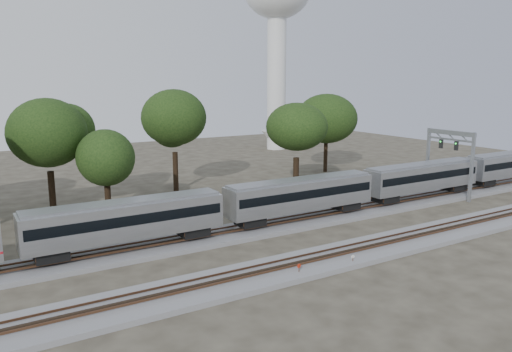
# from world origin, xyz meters

# --- Properties ---
(ground) EXTENTS (160.00, 160.00, 0.00)m
(ground) POSITION_xyz_m (0.00, 0.00, 0.00)
(ground) COLOR #383328
(ground) RESTS_ON ground
(track_far) EXTENTS (160.00, 5.00, 0.73)m
(track_far) POSITION_xyz_m (0.00, 6.00, 0.21)
(track_far) COLOR slate
(track_far) RESTS_ON ground
(track_near) EXTENTS (160.00, 5.00, 0.73)m
(track_near) POSITION_xyz_m (0.00, -4.00, 0.21)
(track_near) COLOR slate
(track_near) RESTS_ON ground
(train) EXTENTS (122.46, 2.98, 4.39)m
(train) POSITION_xyz_m (29.77, 6.00, 3.09)
(train) COLOR #BABDC2
(train) RESTS_ON ground
(switch_stand_red) EXTENTS (0.33, 0.07, 1.03)m
(switch_stand_red) POSITION_xyz_m (3.13, -5.42, 0.66)
(switch_stand_red) COLOR #512D19
(switch_stand_red) RESTS_ON ground
(switch_stand_white) EXTENTS (0.29, 0.09, 0.92)m
(switch_stand_white) POSITION_xyz_m (8.07, -5.84, 0.59)
(switch_stand_white) COLOR #512D19
(switch_stand_white) RESTS_ON ground
(switch_lever) EXTENTS (0.57, 0.44, 0.30)m
(switch_lever) POSITION_xyz_m (8.28, -5.34, 0.15)
(switch_lever) COLOR #512D19
(switch_lever) RESTS_ON ground
(water_tower) EXTENTS (13.68, 13.68, 37.88)m
(water_tower) POSITION_xyz_m (40.20, 53.65, 28.07)
(water_tower) COLOR silver
(water_tower) RESTS_ON ground
(signal_gantry) EXTENTS (0.58, 6.87, 8.35)m
(signal_gantry) POSITION_xyz_m (34.31, 6.00, 6.09)
(signal_gantry) COLOR gray
(signal_gantry) RESTS_ON ground
(tree_3) EXTENTS (9.10, 9.10, 12.83)m
(tree_3) POSITION_xyz_m (-9.43, 22.52, 8.94)
(tree_3) COLOR black
(tree_3) RESTS_ON ground
(tree_4) EXTENTS (6.61, 6.61, 9.32)m
(tree_4) POSITION_xyz_m (-4.64, 18.08, 6.48)
(tree_4) COLOR black
(tree_4) RESTS_ON ground
(tree_5) EXTENTS (9.85, 9.85, 13.89)m
(tree_5) POSITION_xyz_m (6.42, 26.46, 9.68)
(tree_5) COLOR black
(tree_5) RESTS_ON ground
(tree_6) EXTENTS (8.72, 8.72, 12.29)m
(tree_6) POSITION_xyz_m (19.45, 17.66, 8.56)
(tree_6) COLOR black
(tree_6) RESTS_ON ground
(tree_7) EXTENTS (8.59, 8.59, 12.11)m
(tree_7) POSITION_xyz_m (32.26, 27.45, 8.43)
(tree_7) COLOR black
(tree_7) RESTS_ON ground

